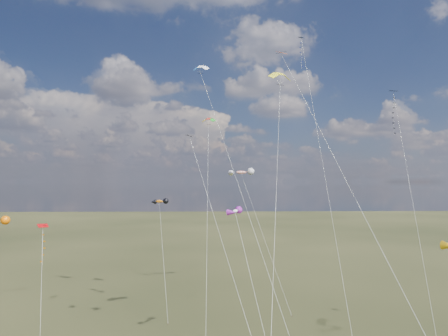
{
  "coord_description": "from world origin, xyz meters",
  "views": [
    {
      "loc": [
        -1.46,
        -32.82,
        17.22
      ],
      "look_at": [
        0.0,
        18.0,
        19.0
      ],
      "focal_mm": 32.0,
      "sensor_mm": 36.0,
      "label": 1
    }
  ],
  "objects": [
    {
      "name": "diamond_red_low",
      "position": [
        -20.22,
        11.97,
        9.94
      ],
      "size": [
        3.98,
        8.74,
        12.53
      ],
      "color": "#BD0509",
      "rests_on": "ground"
    },
    {
      "name": "parafoil_tricolor",
      "position": [
        -2.08,
        25.45,
        26.31
      ],
      "size": [
        2.23,
        18.89,
        27.04
      ],
      "color": "gold",
      "rests_on": "ground"
    },
    {
      "name": "novelty_redwhite_stripe",
      "position": [
        3.37,
        33.74,
        18.81
      ],
      "size": [
        7.34,
        16.33,
        19.54
      ],
      "color": "#F14221",
      "rests_on": "ground"
    },
    {
      "name": "parafoil_blue_white",
      "position": [
        -3.1,
        23.45,
        33.43
      ],
      "size": [
        10.68,
        27.29,
        34.3
      ],
      "color": "blue",
      "rests_on": "ground"
    },
    {
      "name": "diamond_black_high",
      "position": [
        24.75,
        23.33,
        26.02
      ],
      "size": [
        4.85,
        18.78,
        30.69
      ],
      "color": "black",
      "rests_on": "ground"
    },
    {
      "name": "parafoil_yellow",
      "position": [
        6.22,
        11.95,
        29.42
      ],
      "size": [
        6.06,
        21.8,
        30.22
      ],
      "color": "yellow",
      "rests_on": "ground"
    },
    {
      "name": "diamond_black_mid",
      "position": [
        -1.66,
        6.68,
        15.05
      ],
      "size": [
        7.8,
        16.91,
        22.58
      ],
      "color": "black",
      "rests_on": "ground"
    },
    {
      "name": "diamond_navy_tall",
      "position": [
        12.09,
        25.17,
        33.98
      ],
      "size": [
        1.08,
        21.5,
        39.4
      ],
      "color": "#0D1E4B",
      "rests_on": "ground"
    },
    {
      "name": "novelty_orange_black",
      "position": [
        -9.0,
        24.12,
        14.39
      ],
      "size": [
        3.55,
        9.07,
        14.9
      ],
      "color": "orange",
      "rests_on": "ground"
    },
    {
      "name": "diamond_orange_center",
      "position": [
        7.43,
        -0.89,
        21.18
      ],
      "size": [
        7.24,
        26.46,
        30.53
      ],
      "color": "#D24713",
      "rests_on": "ground"
    },
    {
      "name": "novelty_white_purple",
      "position": [
        1.02,
        10.18,
        14.02
      ],
      "size": [
        3.82,
        12.68,
        14.54
      ],
      "color": "white",
      "rests_on": "ground"
    }
  ]
}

